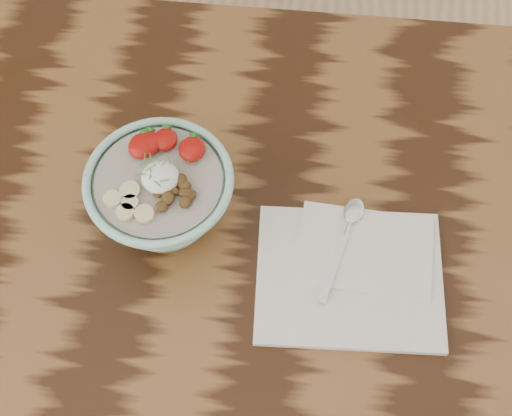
% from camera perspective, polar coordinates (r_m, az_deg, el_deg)
% --- Properties ---
extents(table, '(1.60, 0.90, 0.75)m').
position_cam_1_polar(table, '(1.04, 1.21, -6.32)').
color(table, black).
rests_on(table, ground).
extents(breakfast_bowl, '(0.19, 0.19, 0.12)m').
position_cam_1_polar(breakfast_bowl, '(0.93, -7.54, 1.06)').
color(breakfast_bowl, '#9FD6C1').
rests_on(breakfast_bowl, table).
extents(napkin, '(0.25, 0.21, 0.01)m').
position_cam_1_polar(napkin, '(0.95, 7.73, -5.05)').
color(napkin, white).
rests_on(napkin, table).
extents(spoon, '(0.06, 0.16, 0.01)m').
position_cam_1_polar(spoon, '(0.96, 7.45, -1.34)').
color(spoon, silver).
rests_on(spoon, napkin).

